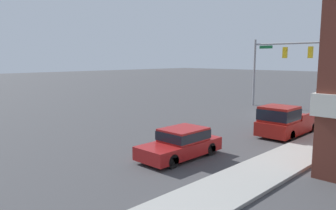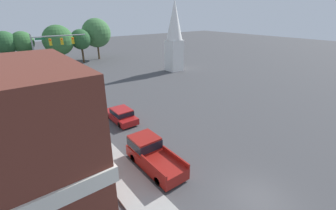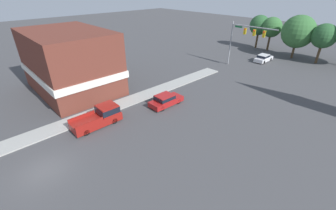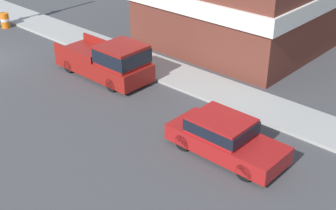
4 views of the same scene
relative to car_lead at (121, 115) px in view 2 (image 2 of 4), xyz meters
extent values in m
plane|color=#424244|center=(1.70, -15.00, -0.76)|extent=(200.00, 200.00, 0.00)
cylinder|color=gray|center=(-4.17, 19.93, 3.14)|extent=(0.22, 0.22, 7.80)
cylinder|color=gray|center=(-0.14, 19.93, 6.55)|extent=(8.06, 0.18, 0.18)
cube|color=gold|center=(-1.65, 19.93, 5.68)|extent=(0.36, 0.36, 1.05)
sphere|color=red|center=(-1.65, 19.73, 6.00)|extent=(0.22, 0.22, 0.22)
cube|color=gold|center=(0.06, 19.93, 5.68)|extent=(0.36, 0.36, 1.05)
sphere|color=red|center=(0.06, 19.73, 6.00)|extent=(0.22, 0.22, 0.22)
cube|color=gold|center=(1.78, 19.93, 5.68)|extent=(0.36, 0.36, 1.05)
sphere|color=red|center=(1.78, 19.73, 6.00)|extent=(0.22, 0.22, 0.22)
cube|color=#196B38|center=(-2.97, 19.93, 6.26)|extent=(1.40, 0.04, 0.30)
cylinder|color=black|center=(-0.82, 1.50, -0.43)|extent=(0.22, 0.66, 0.66)
cylinder|color=black|center=(0.82, 1.50, -0.43)|extent=(0.22, 0.66, 0.66)
cylinder|color=black|center=(-0.82, -1.28, -0.43)|extent=(0.22, 0.66, 0.66)
cylinder|color=black|center=(0.82, -1.28, -0.43)|extent=(0.22, 0.66, 0.66)
cube|color=maroon|center=(0.00, 0.11, -0.26)|extent=(1.87, 4.48, 0.64)
cube|color=maroon|center=(0.00, -0.16, 0.38)|extent=(1.72, 2.15, 0.63)
cube|color=black|center=(0.00, -0.16, 0.38)|extent=(1.74, 2.24, 0.44)
cylinder|color=black|center=(-1.12, 27.86, -0.43)|extent=(0.22, 0.66, 0.66)
cylinder|color=black|center=(0.46, 27.86, -0.43)|extent=(0.22, 0.66, 0.66)
cylinder|color=black|center=(-1.12, 25.08, -0.43)|extent=(0.22, 0.66, 0.66)
cylinder|color=black|center=(0.46, 25.08, -0.43)|extent=(0.22, 0.66, 0.66)
cube|color=silver|center=(-0.33, 26.47, -0.24)|extent=(1.80, 4.48, 0.67)
cube|color=silver|center=(-0.33, 26.20, 0.38)|extent=(1.66, 2.15, 0.57)
cube|color=black|center=(-0.33, 26.20, 0.38)|extent=(1.68, 2.24, 0.40)
cylinder|color=black|center=(-2.49, -6.97, -0.43)|extent=(0.22, 0.66, 0.66)
cylinder|color=black|center=(-0.68, -6.97, -0.43)|extent=(0.22, 0.66, 0.66)
cylinder|color=black|center=(-2.49, -10.22, -0.43)|extent=(0.22, 0.66, 0.66)
cylinder|color=black|center=(-0.68, -10.22, -0.43)|extent=(0.22, 0.66, 0.66)
cube|color=maroon|center=(-1.59, -8.59, -0.15)|extent=(2.04, 5.24, 0.85)
cube|color=maroon|center=(-1.59, -7.17, 0.74)|extent=(1.94, 1.99, 0.94)
cube|color=black|center=(-1.59, -7.17, 0.74)|extent=(1.96, 2.07, 0.66)
cube|color=maroon|center=(-2.54, -9.74, 0.45)|extent=(0.12, 2.95, 0.35)
cube|color=maroon|center=(-0.63, -9.74, 0.45)|extent=(0.12, 2.95, 0.35)
cube|color=white|center=(18.74, 14.16, 2.18)|extent=(2.75, 2.75, 5.88)
cone|color=white|center=(18.74, 14.16, 8.71)|extent=(3.03, 3.03, 7.18)
cylinder|color=#4C3823|center=(-6.77, 35.41, 0.87)|extent=(0.44, 0.44, 3.25)
sphere|color=#28562D|center=(-6.77, 35.41, 4.48)|extent=(4.41, 4.41, 4.41)
cylinder|color=#4C3823|center=(-3.84, 35.33, 0.83)|extent=(0.44, 0.44, 3.17)
sphere|color=#336633|center=(-3.84, 35.33, 4.37)|extent=(4.34, 4.34, 4.34)
cylinder|color=#4C3823|center=(2.48, 33.22, 0.46)|extent=(0.44, 0.44, 2.43)
sphere|color=#336633|center=(2.48, 33.22, 4.51)|extent=(6.30, 6.30, 6.30)
cylinder|color=#4C3823|center=(7.11, 32.94, 0.83)|extent=(0.44, 0.44, 3.17)
sphere|color=#28562D|center=(7.11, 32.94, 4.40)|extent=(4.42, 4.42, 4.42)
cylinder|color=#4C3823|center=(11.54, 34.78, 0.84)|extent=(0.44, 0.44, 3.19)
sphere|color=#3D703D|center=(11.54, 34.78, 5.45)|extent=(6.71, 6.71, 6.71)
camera|label=1|loc=(-10.56, 11.71, 4.12)|focal=35.00mm
camera|label=2|loc=(-9.24, -20.00, 9.97)|focal=24.00mm
camera|label=3|loc=(18.63, -16.80, 12.82)|focal=24.00mm
camera|label=4|loc=(12.18, 8.23, 9.16)|focal=50.00mm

